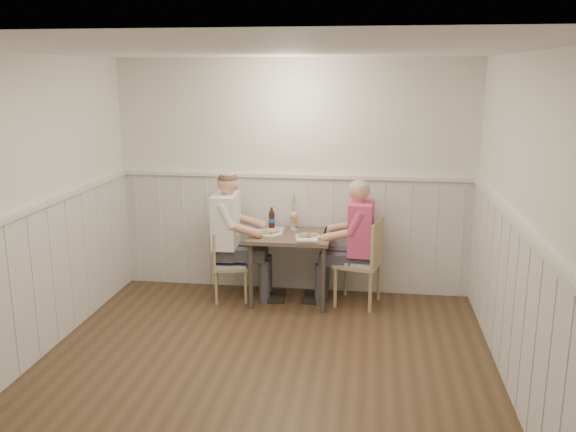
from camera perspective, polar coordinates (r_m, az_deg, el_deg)
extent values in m
plane|color=#47331F|center=(5.12, -2.82, -15.26)|extent=(4.50, 4.50, 0.00)
cube|color=white|center=(6.82, 0.56, 3.63)|extent=(4.00, 0.04, 2.60)
cube|color=white|center=(2.59, -12.62, -13.29)|extent=(4.00, 0.04, 2.60)
cube|color=white|center=(5.38, -24.41, -0.20)|extent=(0.04, 4.50, 2.60)
cube|color=white|center=(4.70, 21.71, -1.78)|extent=(0.04, 4.50, 2.60)
cube|color=white|center=(4.50, -3.20, 15.12)|extent=(4.00, 4.50, 0.02)
cube|color=silver|center=(6.94, 0.53, -1.68)|extent=(3.98, 0.03, 1.30)
cube|color=silver|center=(5.55, -23.63, -6.75)|extent=(0.03, 4.48, 1.30)
cube|color=silver|center=(4.90, 20.88, -9.14)|extent=(0.03, 4.48, 1.30)
cube|color=silver|center=(6.78, 0.53, 3.76)|extent=(3.98, 0.06, 0.04)
cube|color=silver|center=(5.36, -24.16, 0.00)|extent=(0.06, 4.48, 0.04)
cube|color=silver|center=(4.69, 21.38, -1.53)|extent=(0.06, 4.48, 0.04)
cube|color=brown|center=(6.54, 0.24, -1.90)|extent=(0.86, 0.70, 0.04)
cylinder|color=#3F3833|center=(6.43, -3.50, -5.70)|extent=(0.05, 0.05, 0.71)
cylinder|color=#3F3833|center=(6.99, -2.53, -4.11)|extent=(0.05, 0.05, 0.71)
cylinder|color=#3F3833|center=(6.33, 3.31, -6.01)|extent=(0.05, 0.05, 0.71)
cylinder|color=#3F3833|center=(6.89, 3.71, -4.37)|extent=(0.05, 0.05, 0.71)
cube|color=tan|center=(6.57, 6.56, -4.42)|extent=(0.54, 0.54, 0.04)
cube|color=#6772BA|center=(6.56, 6.57, -4.11)|extent=(0.48, 0.48, 0.03)
cube|color=tan|center=(6.45, 8.34, -2.46)|extent=(0.14, 0.44, 0.46)
cylinder|color=tan|center=(6.43, 7.70, -7.10)|extent=(0.04, 0.04, 0.43)
cylinder|color=tan|center=(6.53, 4.44, -6.71)|extent=(0.04, 0.04, 0.43)
cylinder|color=tan|center=(6.78, 8.50, -6.04)|extent=(0.04, 0.04, 0.43)
cylinder|color=tan|center=(6.87, 5.40, -5.69)|extent=(0.04, 0.04, 0.43)
cube|color=tan|center=(6.72, -5.38, -4.65)|extent=(0.45, 0.45, 0.04)
cube|color=#6772BA|center=(6.71, -5.39, -4.40)|extent=(0.40, 0.40, 0.03)
cube|color=tan|center=(6.66, -6.87, -2.94)|extent=(0.11, 0.37, 0.39)
cylinder|color=tan|center=(6.94, -6.66, -5.84)|extent=(0.03, 0.03, 0.36)
cylinder|color=tan|center=(6.93, -4.02, -5.79)|extent=(0.03, 0.03, 0.36)
cylinder|color=tan|center=(6.64, -6.74, -6.74)|extent=(0.03, 0.03, 0.36)
cylinder|color=tan|center=(6.63, -3.97, -6.69)|extent=(0.03, 0.03, 0.36)
cube|color=#3F3F47|center=(6.64, 6.53, -6.32)|extent=(0.47, 0.43, 0.45)
cube|color=#3F3F47|center=(6.56, 4.84, -3.85)|extent=(0.45, 0.39, 0.13)
cube|color=#CF4B7E|center=(6.45, 6.67, -1.08)|extent=(0.27, 0.46, 0.55)
sphere|color=tan|center=(6.37, 6.77, 2.39)|extent=(0.22, 0.22, 0.22)
sphere|color=#A5A5A0|center=(6.36, 6.78, 2.66)|extent=(0.21, 0.21, 0.21)
cube|color=black|center=(6.49, 3.49, -0.88)|extent=(0.02, 0.07, 0.13)
cube|color=#3F3F47|center=(6.79, -5.53, -5.74)|extent=(0.48, 0.44, 0.47)
cube|color=#3F3F47|center=(6.66, -3.81, -3.38)|extent=(0.46, 0.40, 0.14)
cube|color=white|center=(6.61, -5.65, -0.41)|extent=(0.27, 0.47, 0.58)
sphere|color=tan|center=(6.52, -5.74, 3.12)|extent=(0.23, 0.23, 0.23)
sphere|color=#4C3828|center=(6.52, -5.74, 3.39)|extent=(0.22, 0.22, 0.22)
cylinder|color=white|center=(6.41, 1.86, -1.95)|extent=(0.26, 0.26, 0.02)
ellipsoid|color=#3F722D|center=(6.38, 1.48, -1.71)|extent=(0.13, 0.11, 0.05)
sphere|color=tan|center=(6.41, 2.39, -1.71)|extent=(0.04, 0.04, 0.04)
cube|color=brown|center=(6.46, 2.08, -1.69)|extent=(0.08, 0.05, 0.01)
cylinder|color=white|center=(6.46, 2.56, -1.63)|extent=(0.05, 0.05, 0.03)
cylinder|color=white|center=(6.54, -1.66, -1.63)|extent=(0.26, 0.26, 0.02)
ellipsoid|color=#3F722D|center=(6.51, -2.04, -1.41)|extent=(0.13, 0.11, 0.05)
sphere|color=tan|center=(6.54, -1.14, -1.41)|extent=(0.03, 0.03, 0.03)
cylinder|color=silver|center=(6.78, 0.45, -1.14)|extent=(0.07, 0.07, 0.01)
cylinder|color=silver|center=(6.77, 0.45, -0.80)|extent=(0.01, 0.01, 0.08)
cone|color=gold|center=(6.75, 0.45, -0.21)|extent=(0.07, 0.07, 0.07)
cylinder|color=silver|center=(6.74, 0.46, 0.21)|extent=(0.07, 0.07, 0.03)
cylinder|color=silver|center=(6.72, 0.58, -1.26)|extent=(0.07, 0.07, 0.01)
cylinder|color=silver|center=(6.71, 0.58, -0.90)|extent=(0.01, 0.01, 0.09)
cone|color=gold|center=(6.69, 0.58, -0.28)|extent=(0.08, 0.08, 0.07)
cylinder|color=silver|center=(6.68, 0.58, 0.16)|extent=(0.08, 0.08, 0.03)
cylinder|color=black|center=(6.77, -1.53, -0.44)|extent=(0.06, 0.06, 0.17)
cone|color=black|center=(6.75, -1.54, 0.44)|extent=(0.06, 0.06, 0.04)
cylinder|color=black|center=(6.74, -1.54, 0.69)|extent=(0.03, 0.03, 0.03)
cylinder|color=#195099|center=(6.77, -1.53, -0.40)|extent=(0.07, 0.07, 0.05)
cylinder|color=white|center=(6.21, 1.81, -2.33)|extent=(0.22, 0.07, 0.05)
cylinder|color=silver|center=(6.82, 0.33, -0.73)|extent=(0.04, 0.04, 0.08)
cylinder|color=tan|center=(6.79, 0.33, 0.43)|extent=(0.02, 0.02, 0.26)
cone|color=tan|center=(6.76, 0.33, 1.76)|extent=(0.04, 0.04, 0.09)
cube|color=#6772BA|center=(6.73, -1.76, -1.25)|extent=(0.32, 0.26, 0.01)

